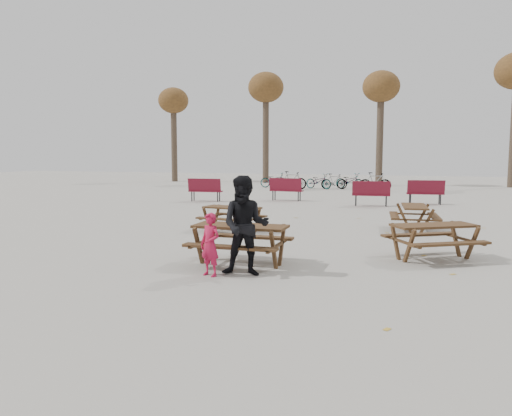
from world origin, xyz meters
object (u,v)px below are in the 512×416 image
(picnic_table_east, at_px, (433,242))
(picnic_table_north, at_px, (232,219))
(main_picnic_table, at_px, (240,235))
(child, at_px, (210,245))
(adult, at_px, (245,226))
(picnic_table_far, at_px, (414,218))
(food_tray, at_px, (242,226))
(soda_bottle, at_px, (230,222))

(picnic_table_east, height_order, picnic_table_north, picnic_table_east)
(main_picnic_table, height_order, child, child)
(adult, bearing_deg, main_picnic_table, 105.16)
(picnic_table_east, bearing_deg, picnic_table_north, 126.51)
(picnic_table_north, xyz_separation_m, picnic_table_far, (4.81, 1.69, 0.01))
(main_picnic_table, height_order, food_tray, food_tray)
(picnic_table_east, relative_size, picnic_table_north, 1.06)
(soda_bottle, xyz_separation_m, picnic_table_east, (3.76, 1.74, -0.49))
(main_picnic_table, relative_size, picnic_table_far, 1.11)
(adult, height_order, picnic_table_far, adult)
(main_picnic_table, distance_m, food_tray, 0.29)
(child, distance_m, adult, 0.70)
(picnic_table_far, bearing_deg, child, 147.98)
(child, xyz_separation_m, picnic_table_east, (3.80, 2.64, -0.20))
(child, height_order, picnic_table_east, child)
(food_tray, xyz_separation_m, picnic_table_east, (3.50, 1.81, -0.43))
(child, height_order, adult, adult)
(picnic_table_east, distance_m, picnic_table_far, 3.91)
(food_tray, bearing_deg, picnic_table_north, 112.71)
(picnic_table_north, distance_m, picnic_table_far, 5.10)
(picnic_table_east, bearing_deg, food_tray, 176.97)
(adult, relative_size, picnic_table_east, 1.06)
(picnic_table_east, height_order, picnic_table_far, picnic_table_east)
(child, relative_size, adult, 0.63)
(main_picnic_table, height_order, picnic_table_far, main_picnic_table)
(soda_bottle, distance_m, picnic_table_far, 6.59)
(main_picnic_table, height_order, picnic_table_east, main_picnic_table)
(soda_bottle, xyz_separation_m, adult, (0.53, -0.66, 0.04))
(child, relative_size, picnic_table_east, 0.67)
(soda_bottle, relative_size, picnic_table_far, 0.11)
(main_picnic_table, xyz_separation_m, picnic_table_far, (3.22, 5.52, -0.24))
(child, bearing_deg, picnic_table_north, 125.63)
(food_tray, bearing_deg, picnic_table_east, 27.41)
(main_picnic_table, xyz_separation_m, soda_bottle, (-0.17, -0.11, 0.26))
(soda_bottle, xyz_separation_m, picnic_table_far, (3.39, 5.63, -0.50))
(child, bearing_deg, food_tray, 89.56)
(main_picnic_table, relative_size, picnic_table_east, 1.08)
(adult, bearing_deg, soda_bottle, 118.91)
(main_picnic_table, relative_size, picnic_table_north, 1.14)
(picnic_table_far, bearing_deg, food_tray, 146.97)
(child, bearing_deg, adult, 42.41)
(soda_bottle, xyz_separation_m, picnic_table_north, (-1.42, 3.94, -0.51))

